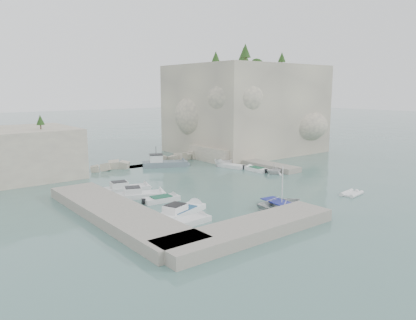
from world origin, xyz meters
TOP-DOWN VIEW (x-y plane):
  - ground at (0.00, 0.00)m, footprint 400.00×400.00m
  - cliff_east at (23.00, 23.00)m, footprint 26.00×22.00m
  - cliff_terrace at (13.00, 18.00)m, footprint 8.00×10.00m
  - outcrop_west at (-20.00, 25.00)m, footprint 16.00×14.00m
  - quay_west at (-17.00, -1.00)m, footprint 5.00×24.00m
  - quay_south at (-10.00, -12.50)m, footprint 18.00×4.00m
  - ledge_east at (13.50, 10.00)m, footprint 3.00×16.00m
  - breakwater at (-1.00, 22.00)m, footprint 28.00×3.00m
  - motorboat_a at (-11.19, 8.26)m, footprint 6.66×3.19m
  - motorboat_b at (-11.32, 4.51)m, footprint 6.53×4.20m
  - motorboat_c at (-10.33, 1.44)m, footprint 4.66×2.07m
  - motorboat_d at (-11.30, -3.90)m, footprint 7.10×4.15m
  - motorboat_e at (-12.04, -6.75)m, footprint 4.12×1.90m
  - rowboat at (-1.37, -8.51)m, footprint 6.00×4.65m
  - inflatable_dinghy at (9.10, -10.25)m, footprint 3.43×2.02m
  - tender_east_a at (10.96, 3.71)m, footprint 3.53×3.21m
  - tender_east_b at (10.32, 7.00)m, footprint 1.68×4.49m
  - tender_east_c at (9.19, 11.54)m, footprint 2.84×5.37m
  - tender_east_d at (9.36, 13.18)m, footprint 4.30×2.44m
  - work_boat at (1.25, 18.91)m, footprint 8.11×5.58m
  - rowboat_mast at (-1.37, -8.51)m, footprint 0.10×0.10m
  - vegetation at (17.83, 24.40)m, footprint 53.48×13.88m

SIDE VIEW (x-z plane):
  - ground at x=0.00m, z-range 0.00..0.00m
  - motorboat_a at x=-11.19m, z-range -0.70..0.70m
  - motorboat_b at x=-11.32m, z-range -0.70..0.70m
  - motorboat_c at x=-10.33m, z-range -0.35..0.35m
  - motorboat_d at x=-11.30m, z-range -0.70..0.70m
  - motorboat_e at x=-12.04m, z-range -0.35..0.35m
  - rowboat at x=-1.37m, z-range -0.57..0.57m
  - inflatable_dinghy at x=9.10m, z-range -0.22..0.22m
  - tender_east_a at x=10.96m, z-range -0.80..0.80m
  - tender_east_b at x=10.32m, z-range -0.35..0.35m
  - tender_east_c at x=9.19m, z-range -0.35..0.35m
  - tender_east_d at x=9.36m, z-range -0.78..0.78m
  - work_boat at x=1.25m, z-range -1.10..1.10m
  - ledge_east at x=13.50m, z-range 0.00..0.80m
  - quay_west at x=-17.00m, z-range 0.00..1.10m
  - quay_south at x=-10.00m, z-range 0.00..1.10m
  - breakwater at x=-1.00m, z-range 0.00..1.40m
  - cliff_terrace at x=13.00m, z-range 0.00..2.50m
  - rowboat_mast at x=-1.37m, z-range 0.57..4.77m
  - outcrop_west at x=-20.00m, z-range 0.00..7.00m
  - cliff_east at x=23.00m, z-range 0.00..17.00m
  - vegetation at x=17.83m, z-range 11.23..24.63m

